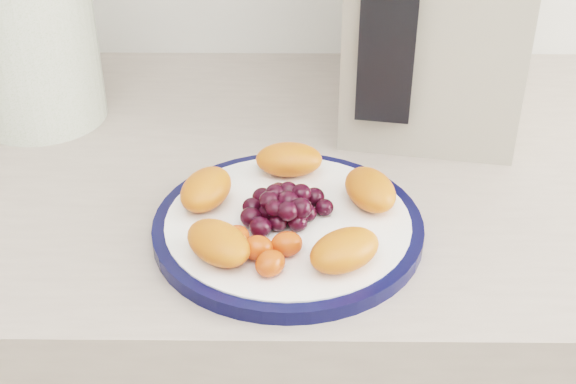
{
  "coord_description": "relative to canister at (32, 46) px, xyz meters",
  "views": [
    {
      "loc": [
        -0.03,
        0.41,
        1.37
      ],
      "look_at": [
        -0.04,
        1.05,
        0.95
      ],
      "focal_mm": 50.0,
      "sensor_mm": 36.0,
      "label": 1
    }
  ],
  "objects": [
    {
      "name": "appliance_panel",
      "position": [
        0.41,
        -0.09,
        0.09
      ],
      "size": [
        0.06,
        0.03,
        0.26
      ],
      "primitive_type": "cube",
      "rotation": [
        0.0,
        0.0,
        -0.17
      ],
      "color": "black",
      "rests_on": "appliance_body"
    },
    {
      "name": "plate_rim",
      "position": [
        0.31,
        -0.25,
        -0.09
      ],
      "size": [
        0.27,
        0.27,
        0.01
      ],
      "primitive_type": "cylinder",
      "color": "black",
      "rests_on": "counter"
    },
    {
      "name": "fruit_plate",
      "position": [
        0.31,
        -0.25,
        -0.06
      ],
      "size": [
        0.23,
        0.22,
        0.03
      ],
      "color": "#D0481C",
      "rests_on": "plate_face"
    },
    {
      "name": "canister",
      "position": [
        0.0,
        0.0,
        0.0
      ],
      "size": [
        0.2,
        0.2,
        0.19
      ],
      "primitive_type": "cylinder",
      "rotation": [
        0.0,
        0.0,
        -0.29
      ],
      "color": "#416319",
      "rests_on": "counter"
    },
    {
      "name": "plate_face",
      "position": [
        0.31,
        -0.25,
        -0.09
      ],
      "size": [
        0.24,
        0.24,
        0.02
      ],
      "primitive_type": "cylinder",
      "color": "white",
      "rests_on": "counter"
    }
  ]
}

